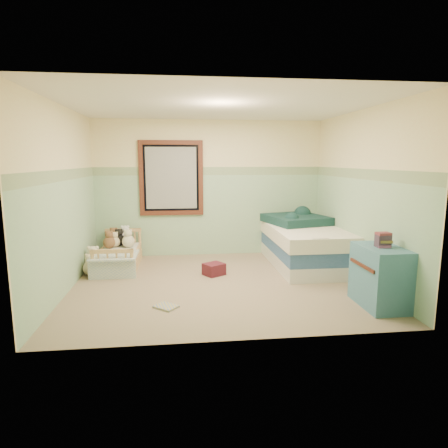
{
  "coord_description": "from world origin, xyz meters",
  "views": [
    {
      "loc": [
        -0.55,
        -5.33,
        1.77
      ],
      "look_at": [
        0.11,
        0.35,
        0.82
      ],
      "focal_mm": 30.71,
      "sensor_mm": 36.0,
      "label": 1
    }
  ],
  "objects": [
    {
      "name": "book_stack",
      "position": [
        1.86,
        -1.09,
        0.82
      ],
      "size": [
        0.17,
        0.13,
        0.16
      ],
      "primitive_type": "cube",
      "rotation": [
        0.0,
        0.0,
        -0.04
      ],
      "color": "brown",
      "rests_on": "dresser"
    },
    {
      "name": "plush_bed_brown",
      "position": [
        -1.73,
        1.55,
        0.39
      ],
      "size": [
        0.21,
        0.21,
        0.21
      ],
      "primitive_type": "sphere",
      "color": "brown",
      "rests_on": "toddler_mattress"
    },
    {
      "name": "twin_mattress",
      "position": [
        1.55,
        0.93,
        0.55
      ],
      "size": [
        1.14,
        2.24,
        0.22
      ],
      "primitive_type": "cube",
      "color": "white",
      "rests_on": "twin_boxspring"
    },
    {
      "name": "plush_floor_cream",
      "position": [
        -1.95,
        0.84,
        0.14
      ],
      "size": [
        0.28,
        0.28,
        0.28
      ],
      "primitive_type": "sphere",
      "color": "beige",
      "rests_on": "floor"
    },
    {
      "name": "wainscot_mint",
      "position": [
        0.0,
        1.79,
        0.75
      ],
      "size": [
        4.2,
        0.01,
        1.5
      ],
      "primitive_type": "cube",
      "color": "#94B897",
      "rests_on": "floor"
    },
    {
      "name": "teal_blanket",
      "position": [
        1.5,
        1.23,
        0.73
      ],
      "size": [
        1.16,
        1.2,
        0.14
      ],
      "primitive_type": "cube",
      "rotation": [
        0.0,
        0.0,
        0.27
      ],
      "color": "#0F3131",
      "rests_on": "twin_mattress"
    },
    {
      "name": "extra_plush_2",
      "position": [
        -1.62,
        1.42,
        0.39
      ],
      "size": [
        0.21,
        0.21,
        0.21
      ],
      "primitive_type": "sphere",
      "color": "black",
      "rests_on": "toddler_mattress"
    },
    {
      "name": "ceiling",
      "position": [
        0.0,
        0.0,
        2.51
      ],
      "size": [
        4.2,
        3.6,
        0.02
      ],
      "primitive_type": "cube",
      "color": "silver",
      "rests_on": "wall_back"
    },
    {
      "name": "wall_back",
      "position": [
        0.0,
        1.8,
        1.25
      ],
      "size": [
        4.2,
        0.04,
        2.5
      ],
      "primitive_type": "cube",
      "color": "beige",
      "rests_on": "floor"
    },
    {
      "name": "twin_boxspring",
      "position": [
        1.55,
        0.93,
        0.33
      ],
      "size": [
        1.1,
        2.19,
        0.22
      ],
      "primitive_type": "cube",
      "color": "navy",
      "rests_on": "twin_bed_frame"
    },
    {
      "name": "plush_bed_tan",
      "position": [
        -1.68,
        1.33,
        0.38
      ],
      "size": [
        0.18,
        0.18,
        0.18
      ],
      "primitive_type": "sphere",
      "color": "beige",
      "rests_on": "toddler_mattress"
    },
    {
      "name": "twin_bed_frame",
      "position": [
        1.55,
        0.93,
        0.11
      ],
      "size": [
        1.1,
        2.19,
        0.22
      ],
      "primitive_type": "cube",
      "color": "white",
      "rests_on": "floor"
    },
    {
      "name": "toddler_bed_frame",
      "position": [
        -1.58,
        1.05,
        0.08
      ],
      "size": [
        0.64,
        1.28,
        0.17
      ],
      "primitive_type": "cube",
      "color": "tan",
      "rests_on": "floor"
    },
    {
      "name": "dresser",
      "position": [
        1.86,
        -1.08,
        0.37
      ],
      "size": [
        0.46,
        0.74,
        0.74
      ],
      "primitive_type": "cube",
      "color": "teal",
      "rests_on": "floor"
    },
    {
      "name": "red_pillow",
      "position": [
        -0.04,
        0.44,
        0.09
      ],
      "size": [
        0.38,
        0.37,
        0.18
      ],
      "primitive_type": "cube",
      "rotation": [
        0.0,
        0.0,
        0.56
      ],
      "color": "maroon",
      "rests_on": "floor"
    },
    {
      "name": "border_strip",
      "position": [
        0.0,
        1.79,
        1.57
      ],
      "size": [
        4.2,
        0.01,
        0.15
      ],
      "primitive_type": "cube",
      "color": "#3C633F",
      "rests_on": "wall_back"
    },
    {
      "name": "plush_floor_tan",
      "position": [
        -1.95,
        0.63,
        0.12
      ],
      "size": [
        0.23,
        0.23,
        0.23
      ],
      "primitive_type": "sphere",
      "color": "beige",
      "rests_on": "floor"
    },
    {
      "name": "extra_plush_1",
      "position": [
        -1.45,
        1.28,
        0.39
      ],
      "size": [
        0.21,
        0.21,
        0.21
      ],
      "primitive_type": "sphere",
      "color": "beige",
      "rests_on": "toddler_mattress"
    },
    {
      "name": "floor_book",
      "position": [
        -0.74,
        -0.85,
        0.01
      ],
      "size": [
        0.33,
        0.33,
        0.02
      ],
      "primitive_type": "cube",
      "rotation": [
        0.0,
        0.0,
        -0.7
      ],
      "color": "gold",
      "rests_on": "floor"
    },
    {
      "name": "extra_plush_0",
      "position": [
        -1.76,
        1.25,
        0.39
      ],
      "size": [
        0.2,
        0.2,
        0.2
      ],
      "primitive_type": "sphere",
      "color": "brown",
      "rests_on": "toddler_mattress"
    },
    {
      "name": "plush_bed_dark",
      "position": [
        -1.45,
        1.33,
        0.37
      ],
      "size": [
        0.17,
        0.17,
        0.17
      ],
      "primitive_type": "sphere",
      "color": "black",
      "rests_on": "toddler_mattress"
    },
    {
      "name": "window_blinds",
      "position": [
        -0.7,
        1.77,
        1.45
      ],
      "size": [
        0.92,
        0.01,
        1.12
      ],
      "primitive_type": "cube",
      "color": "#B3B3AD",
      "rests_on": "window_frame"
    },
    {
      "name": "wall_front",
      "position": [
        0.0,
        -1.8,
        1.25
      ],
      "size": [
        4.2,
        0.04,
        2.5
      ],
      "primitive_type": "cube",
      "color": "beige",
      "rests_on": "floor"
    },
    {
      "name": "toddler_mattress",
      "position": [
        -1.58,
        1.05,
        0.23
      ],
      "size": [
        0.59,
        1.23,
        0.12
      ],
      "primitive_type": "cube",
      "color": "white",
      "rests_on": "toddler_bed_frame"
    },
    {
      "name": "plush_bed_white",
      "position": [
        -1.53,
        1.55,
        0.4
      ],
      "size": [
        0.23,
        0.23,
        0.23
      ],
      "primitive_type": "sphere",
      "color": "silver",
      "rests_on": "toddler_mattress"
    },
    {
      "name": "window_frame",
      "position": [
        -0.7,
        1.76,
        1.45
      ],
      "size": [
        1.16,
        0.06,
        1.36
      ],
      "primitive_type": "cube",
      "color": "#41190F",
      "rests_on": "wall_back"
    },
    {
      "name": "wall_left",
      "position": [
        -2.1,
        0.0,
        1.25
      ],
      "size": [
        0.04,
        3.6,
        2.5
      ],
      "primitive_type": "cube",
      "color": "beige",
      "rests_on": "floor"
    },
    {
      "name": "floor",
      "position": [
        0.0,
        0.0,
        -0.01
      ],
      "size": [
        4.2,
        3.6,
        0.02
      ],
      "primitive_type": "cube",
      "color": "gray",
      "rests_on": "ground"
    },
    {
      "name": "wall_right",
      "position": [
        2.1,
        0.0,
        1.25
      ],
      "size": [
        0.04,
        3.6,
        2.5
      ],
      "primitive_type": "cube",
      "color": "beige",
      "rests_on": "floor"
    },
    {
      "name": "patchwork_quilt",
      "position": [
        -1.58,
        0.65,
        0.3
      ],
      "size": [
        0.7,
        0.64,
        0.03
      ],
      "primitive_type": "cube",
      "color": "#718EBE",
      "rests_on": "toddler_mattress"
    }
  ]
}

